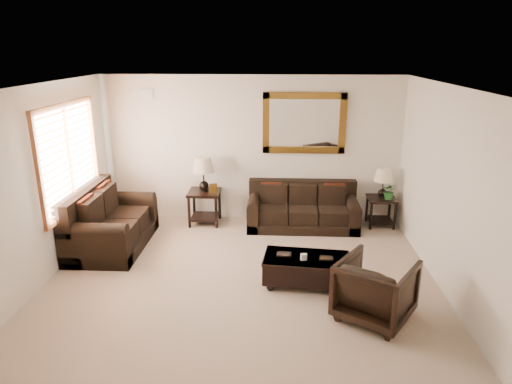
# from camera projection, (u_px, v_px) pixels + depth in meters

# --- Properties ---
(room) EXTENTS (5.51, 5.01, 2.71)m
(room) POSITION_uv_depth(u_px,v_px,m) (240.00, 190.00, 6.07)
(room) COLOR gray
(room) RESTS_ON ground
(window) EXTENTS (0.07, 1.96, 1.66)m
(window) POSITION_uv_depth(u_px,v_px,m) (70.00, 157.00, 7.00)
(window) COLOR white
(window) RESTS_ON room
(mirror) EXTENTS (1.50, 0.06, 1.10)m
(mirror) POSITION_uv_depth(u_px,v_px,m) (304.00, 123.00, 8.22)
(mirror) COLOR #46300E
(mirror) RESTS_ON room
(air_vent) EXTENTS (0.25, 0.02, 0.18)m
(air_vent) POSITION_uv_depth(u_px,v_px,m) (146.00, 94.00, 8.22)
(air_vent) COLOR #999999
(air_vent) RESTS_ON room
(sofa) EXTENTS (1.99, 0.86, 0.81)m
(sofa) POSITION_uv_depth(u_px,v_px,m) (302.00, 211.00, 8.35)
(sofa) COLOR black
(sofa) RESTS_ON room
(loveseat) EXTENTS (1.05, 1.77, 0.99)m
(loveseat) POSITION_uv_depth(u_px,v_px,m) (108.00, 226.00, 7.49)
(loveseat) COLOR black
(loveseat) RESTS_ON room
(end_table_left) EXTENTS (0.58, 0.58, 1.27)m
(end_table_left) POSITION_uv_depth(u_px,v_px,m) (204.00, 181.00, 8.34)
(end_table_left) COLOR black
(end_table_left) RESTS_ON room
(end_table_right) EXTENTS (0.50, 0.50, 1.09)m
(end_table_right) POSITION_uv_depth(u_px,v_px,m) (383.00, 189.00, 8.26)
(end_table_right) COLOR black
(end_table_right) RESTS_ON room
(coffee_table) EXTENTS (1.23, 0.75, 0.50)m
(coffee_table) POSITION_uv_depth(u_px,v_px,m) (306.00, 267.00, 6.33)
(coffee_table) COLOR black
(coffee_table) RESTS_ON room
(armchair) EXTENTS (1.10, 1.09, 0.84)m
(armchair) POSITION_uv_depth(u_px,v_px,m) (376.00, 287.00, 5.47)
(armchair) COLOR black
(armchair) RESTS_ON floor
(potted_plant) EXTENTS (0.38, 0.39, 0.24)m
(potted_plant) POSITION_uv_depth(u_px,v_px,m) (390.00, 193.00, 8.18)
(potted_plant) COLOR #1E501B
(potted_plant) RESTS_ON end_table_right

